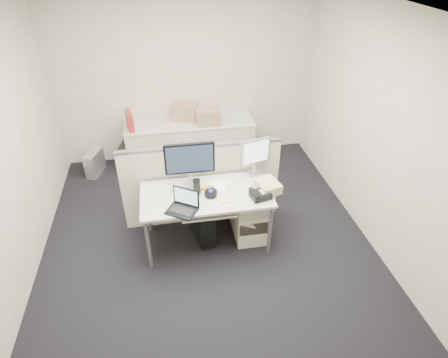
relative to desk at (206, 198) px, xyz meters
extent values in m
cube|color=black|center=(0.00, 0.00, -0.67)|extent=(4.00, 4.50, 0.01)
cube|color=white|center=(0.00, 0.00, 2.04)|extent=(4.00, 4.50, 0.01)
cube|color=beige|center=(0.00, 2.25, 0.69)|extent=(4.00, 0.02, 2.70)
cube|color=beige|center=(0.00, -2.25, 0.69)|extent=(4.00, 0.02, 2.70)
cube|color=beige|center=(-2.00, 0.00, 0.69)|extent=(0.02, 4.50, 2.70)
cube|color=beige|center=(2.00, 0.00, 0.69)|extent=(0.02, 4.50, 2.70)
cube|color=#B8B7AD|center=(0.00, 0.00, 0.05)|extent=(1.50, 0.75, 0.03)
cylinder|color=slate|center=(-0.70, -0.33, -0.31)|extent=(0.04, 0.04, 0.70)
cylinder|color=slate|center=(-0.70, 0.33, -0.31)|extent=(0.04, 0.04, 0.70)
cylinder|color=slate|center=(0.70, -0.33, -0.31)|extent=(0.04, 0.04, 0.70)
cylinder|color=slate|center=(0.70, 0.33, -0.31)|extent=(0.04, 0.04, 0.70)
cube|color=#B8B7AD|center=(0.00, -0.18, -0.04)|extent=(0.62, 0.32, 0.02)
cube|color=#B4B29D|center=(0.55, 0.05, -0.34)|extent=(0.40, 0.55, 0.65)
cube|color=#BBB29C|center=(0.00, 0.45, -0.11)|extent=(2.00, 0.06, 1.10)
cube|color=#B4B29D|center=(0.00, 1.93, -0.30)|extent=(2.00, 0.60, 0.72)
cube|color=black|center=(-0.15, 0.18, 0.35)|extent=(0.58, 0.23, 0.57)
cube|color=#B7B7BC|center=(0.65, 0.32, 0.30)|extent=(0.42, 0.29, 0.47)
cube|color=black|center=(-0.30, -0.28, 0.18)|extent=(0.39, 0.36, 0.23)
cylinder|color=black|center=(0.05, -0.05, 0.09)|extent=(0.18, 0.18, 0.05)
cube|color=black|center=(0.60, -0.18, 0.10)|extent=(0.25, 0.22, 0.07)
cube|color=white|center=(0.15, 0.12, 0.07)|extent=(0.24, 0.28, 0.01)
cube|color=#EEC64B|center=(0.18, -0.18, 0.07)|extent=(0.10, 0.10, 0.01)
cylinder|color=black|center=(-0.10, 0.02, 0.15)|extent=(0.10, 0.10, 0.18)
ellipsoid|color=yellow|center=(0.00, 0.10, 0.09)|extent=(0.20, 0.10, 0.04)
cube|color=black|center=(0.10, 0.05, 0.07)|extent=(0.08, 0.11, 0.01)
cube|color=#D7BA80|center=(0.72, -0.05, 0.12)|extent=(0.29, 0.34, 0.11)
cube|color=black|center=(-0.05, -0.14, -0.02)|extent=(0.43, 0.29, 0.02)
cube|color=black|center=(-0.05, 0.08, -0.44)|extent=(0.30, 0.52, 0.45)
cube|color=black|center=(-1.05, 2.03, -0.48)|extent=(0.26, 0.43, 0.37)
cube|color=#B7B7BC|center=(-1.54, 1.86, -0.47)|extent=(0.28, 0.44, 0.38)
cube|color=#906B4E|center=(-0.05, 2.05, 0.19)|extent=(0.42, 0.35, 0.28)
cube|color=#906B4E|center=(0.28, 1.81, 0.19)|extent=(0.38, 0.31, 0.26)
cube|color=maroon|center=(-0.90, 1.83, 0.20)|extent=(0.13, 0.32, 0.29)
camera|label=1|loc=(-0.40, -3.46, 2.61)|focal=30.00mm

